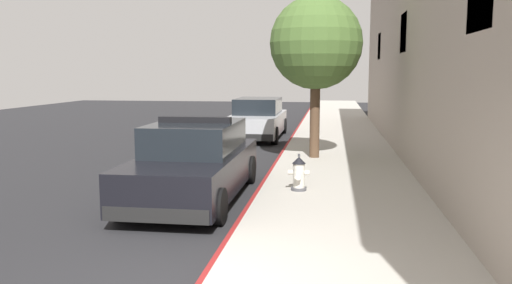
% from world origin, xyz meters
% --- Properties ---
extents(ground_plane, '(33.97, 60.00, 0.20)m').
position_xyz_m(ground_plane, '(-4.31, 10.00, -0.10)').
color(ground_plane, '#232326').
extents(sidewalk_pavement, '(3.38, 60.00, 0.15)m').
position_xyz_m(sidewalk_pavement, '(1.69, 10.00, 0.08)').
color(sidewalk_pavement, '#ADA89E').
rests_on(sidewalk_pavement, ground).
extents(curb_painted_edge, '(0.08, 60.00, 0.15)m').
position_xyz_m(curb_painted_edge, '(-0.04, 10.00, 0.08)').
color(curb_painted_edge, maroon).
rests_on(curb_painted_edge, ground).
extents(police_cruiser, '(1.94, 4.84, 1.68)m').
position_xyz_m(police_cruiser, '(-1.29, 4.78, 0.74)').
color(police_cruiser, black).
rests_on(police_cruiser, ground).
extents(parked_car_silver_ahead, '(1.94, 4.84, 1.56)m').
position_xyz_m(parked_car_silver_ahead, '(-1.43, 14.85, 0.74)').
color(parked_car_silver_ahead, '#B2B5BA').
rests_on(parked_car_silver_ahead, ground).
extents(fire_hydrant, '(0.44, 0.40, 0.76)m').
position_xyz_m(fire_hydrant, '(0.80, 5.20, 0.50)').
color(fire_hydrant, '#4C4C51').
rests_on(fire_hydrant, sidewalk_pavement).
extents(street_tree, '(2.60, 2.60, 4.53)m').
position_xyz_m(street_tree, '(0.97, 9.50, 3.36)').
color(street_tree, brown).
rests_on(street_tree, sidewalk_pavement).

